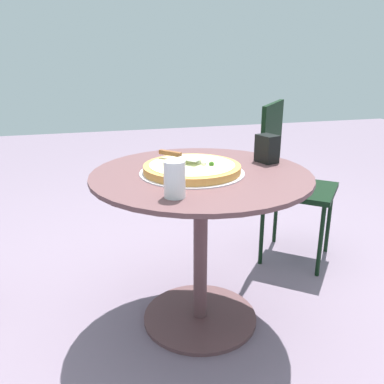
# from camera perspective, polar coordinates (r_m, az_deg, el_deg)

# --- Properties ---
(ground_plane) EXTENTS (10.00, 10.00, 0.00)m
(ground_plane) POSITION_cam_1_polar(r_m,az_deg,el_deg) (2.01, 1.11, -17.16)
(ground_plane) COLOR slate
(patio_table) EXTENTS (0.92, 0.92, 0.71)m
(patio_table) POSITION_cam_1_polar(r_m,az_deg,el_deg) (1.76, 1.22, -3.55)
(patio_table) COLOR brown
(patio_table) RESTS_ON ground
(pizza_on_tray) EXTENTS (0.43, 0.43, 0.05)m
(pizza_on_tray) POSITION_cam_1_polar(r_m,az_deg,el_deg) (1.68, 0.01, 3.27)
(pizza_on_tray) COLOR silver
(pizza_on_tray) RESTS_ON patio_table
(pizza_server) EXTENTS (0.17, 0.19, 0.02)m
(pizza_server) POSITION_cam_1_polar(r_m,az_deg,el_deg) (1.73, -1.74, 5.11)
(pizza_server) COLOR silver
(pizza_server) RESTS_ON pizza_on_tray
(drinking_cup) EXTENTS (0.07, 0.07, 0.13)m
(drinking_cup) POSITION_cam_1_polar(r_m,az_deg,el_deg) (1.39, -2.45, 1.79)
(drinking_cup) COLOR silver
(drinking_cup) RESTS_ON patio_table
(napkin_dispenser) EXTENTS (0.10, 0.11, 0.12)m
(napkin_dispenser) POSITION_cam_1_polar(r_m,az_deg,el_deg) (1.87, 10.43, 5.96)
(napkin_dispenser) COLOR black
(napkin_dispenser) RESTS_ON patio_table
(patio_chair_far) EXTENTS (0.55, 0.55, 0.92)m
(patio_chair_far) POSITION_cam_1_polar(r_m,az_deg,el_deg) (2.42, 13.08, 2.58)
(patio_chair_far) COLOR black
(patio_chair_far) RESTS_ON ground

